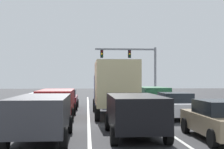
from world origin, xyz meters
TOP-DOWN VIEW (x-y plane):
  - ground_plane at (0.00, 13.88)m, footprint 120.00×120.00m
  - lane_stripe_between_right_lane_and_center_lane at (1.70, 17.35)m, footprint 0.14×38.18m
  - lane_stripe_between_center_lane_and_left_lane at (-1.70, 17.35)m, footprint 0.14×38.18m
  - snow_bank_right_shoulder at (7.00, 17.35)m, footprint 1.28×38.18m
  - snow_bank_left_shoulder at (-7.00, 17.35)m, footprint 1.60×38.18m
  - sedan_tan_right_lane_nearest at (3.30, 6.64)m, footprint 2.00×4.50m
  - sedan_white_right_lane_second at (3.38, 13.58)m, footprint 2.00×4.50m
  - suv_green_right_lane_third at (3.38, 20.38)m, footprint 2.16×4.90m
  - suv_black_center_lane_nearest at (0.10, 7.49)m, footprint 2.16×4.90m
  - box_truck_center_lane_second at (-0.11, 14.92)m, footprint 2.53×7.20m
  - suv_silver_center_lane_third at (0.25, 23.43)m, footprint 2.16×4.90m
  - suv_charcoal_left_lane_nearest at (-3.51, 6.96)m, footprint 2.16×4.90m
  - suv_red_left_lane_second at (-3.61, 14.32)m, footprint 2.16×4.90m
  - sedan_maroon_left_lane_third at (-3.49, 20.46)m, footprint 2.00×4.50m
  - traffic_light_gantry at (4.27, 34.70)m, footprint 7.54×0.47m

SIDE VIEW (x-z plane):
  - ground_plane at x=0.00m, z-range 0.00..0.00m
  - lane_stripe_between_right_lane_and_center_lane at x=1.70m, z-range 0.00..0.01m
  - lane_stripe_between_center_lane_and_left_lane at x=-1.70m, z-range 0.00..0.01m
  - snow_bank_right_shoulder at x=7.00m, z-range 0.00..0.48m
  - snow_bank_left_shoulder at x=-7.00m, z-range 0.00..0.83m
  - sedan_tan_right_lane_nearest at x=3.30m, z-range 0.01..1.52m
  - sedan_white_right_lane_second at x=3.38m, z-range 0.01..1.52m
  - sedan_maroon_left_lane_third at x=-3.49m, z-range 0.01..1.52m
  - suv_green_right_lane_third at x=3.38m, z-range 0.18..1.85m
  - suv_black_center_lane_nearest at x=0.10m, z-range 0.18..1.85m
  - suv_silver_center_lane_third at x=0.25m, z-range 0.18..1.85m
  - suv_charcoal_left_lane_nearest at x=-3.51m, z-range 0.18..1.85m
  - suv_red_left_lane_second at x=-3.61m, z-range 0.18..1.85m
  - box_truck_center_lane_second at x=-0.11m, z-range 0.22..3.58m
  - traffic_light_gantry at x=4.27m, z-range 1.40..7.60m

